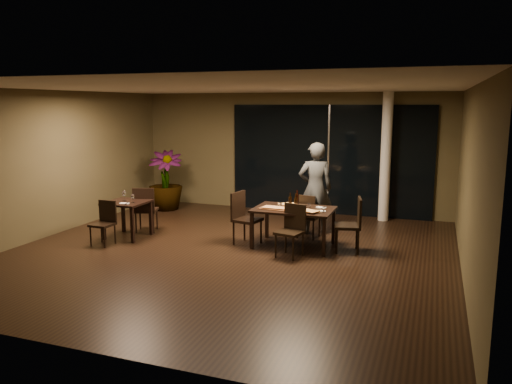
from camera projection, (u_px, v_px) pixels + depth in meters
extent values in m
plane|color=black|center=(230.00, 253.00, 9.23)|extent=(8.00, 8.00, 0.00)
cube|color=#4A4127|center=(291.00, 152.00, 12.72)|extent=(8.00, 0.10, 3.00)
cube|color=#4A4127|center=(78.00, 221.00, 5.22)|extent=(8.00, 0.10, 3.00)
cube|color=#4A4127|center=(49.00, 163.00, 10.33)|extent=(0.10, 8.00, 3.00)
cube|color=#4A4127|center=(473.00, 185.00, 7.62)|extent=(0.10, 8.00, 3.00)
cube|color=white|center=(228.00, 86.00, 8.71)|extent=(8.00, 8.00, 0.04)
cube|color=black|center=(329.00, 160.00, 12.33)|extent=(5.00, 0.06, 2.70)
cylinder|color=silver|center=(386.00, 157.00, 11.55)|extent=(0.24, 0.24, 3.00)
cube|color=black|center=(294.00, 209.00, 9.51)|extent=(1.50, 1.00, 0.04)
cube|color=black|center=(252.00, 231.00, 9.40)|extent=(0.06, 0.06, 0.71)
cube|color=black|center=(324.00, 237.00, 8.94)|extent=(0.06, 0.06, 0.71)
cube|color=black|center=(267.00, 221.00, 10.22)|extent=(0.06, 0.06, 0.71)
cube|color=black|center=(334.00, 226.00, 9.75)|extent=(0.06, 0.06, 0.71)
cube|color=black|center=(127.00, 202.00, 10.19)|extent=(0.80, 0.80, 0.04)
cube|color=black|center=(104.00, 223.00, 10.05)|extent=(0.06, 0.06, 0.71)
cube|color=black|center=(132.00, 225.00, 9.83)|extent=(0.06, 0.06, 0.71)
cube|color=black|center=(123.00, 216.00, 10.68)|extent=(0.06, 0.06, 0.71)
cube|color=black|center=(151.00, 218.00, 10.46)|extent=(0.06, 0.06, 0.71)
cube|color=black|center=(309.00, 217.00, 10.22)|extent=(0.48, 0.48, 0.05)
cylinder|color=black|center=(319.00, 226.00, 10.33)|extent=(0.03, 0.03, 0.43)
cylinder|color=black|center=(304.00, 224.00, 10.49)|extent=(0.03, 0.03, 0.43)
cylinder|color=black|center=(313.00, 230.00, 10.03)|extent=(0.03, 0.03, 0.43)
cylinder|color=black|center=(297.00, 228.00, 10.19)|extent=(0.03, 0.03, 0.43)
cube|color=black|center=(305.00, 207.00, 10.01)|extent=(0.42, 0.10, 0.48)
cube|color=black|center=(289.00, 233.00, 8.91)|extent=(0.53, 0.53, 0.05)
cylinder|color=black|center=(276.00, 246.00, 8.90)|extent=(0.04, 0.04, 0.45)
cylinder|color=black|center=(293.00, 249.00, 8.70)|extent=(0.04, 0.04, 0.45)
cylinder|color=black|center=(286.00, 241.00, 9.19)|extent=(0.04, 0.04, 0.45)
cylinder|color=black|center=(303.00, 244.00, 8.99)|extent=(0.04, 0.04, 0.45)
cube|color=black|center=(295.00, 217.00, 9.03)|extent=(0.43, 0.14, 0.50)
cube|color=black|center=(247.00, 220.00, 9.72)|extent=(0.56, 0.56, 0.05)
cylinder|color=black|center=(250.00, 236.00, 9.50)|extent=(0.04, 0.04, 0.49)
cylinder|color=black|center=(261.00, 231.00, 9.82)|extent=(0.04, 0.04, 0.49)
cylinder|color=black|center=(234.00, 233.00, 9.70)|extent=(0.04, 0.04, 0.49)
cylinder|color=black|center=(244.00, 229.00, 10.02)|extent=(0.04, 0.04, 0.49)
cube|color=black|center=(238.00, 205.00, 9.78)|extent=(0.14, 0.47, 0.54)
cube|color=black|center=(347.00, 226.00, 9.24)|extent=(0.56, 0.56, 0.05)
cylinder|color=black|center=(336.00, 236.00, 9.49)|extent=(0.04, 0.04, 0.48)
cylinder|color=black|center=(337.00, 241.00, 9.11)|extent=(0.04, 0.04, 0.48)
cylinder|color=black|center=(357.00, 236.00, 9.44)|extent=(0.04, 0.04, 0.48)
cylinder|color=black|center=(358.00, 242.00, 9.07)|extent=(0.04, 0.04, 0.48)
cube|color=black|center=(360.00, 212.00, 9.16)|extent=(0.14, 0.47, 0.54)
cube|color=black|center=(146.00, 210.00, 10.72)|extent=(0.58, 0.58, 0.05)
cylinder|color=black|center=(157.00, 219.00, 10.94)|extent=(0.04, 0.04, 0.46)
cylinder|color=black|center=(140.00, 219.00, 10.94)|extent=(0.04, 0.04, 0.46)
cylinder|color=black|center=(153.00, 223.00, 10.57)|extent=(0.04, 0.04, 0.46)
cylinder|color=black|center=(136.00, 223.00, 10.58)|extent=(0.04, 0.04, 0.46)
cube|color=black|center=(143.00, 200.00, 10.47)|extent=(0.44, 0.19, 0.51)
cube|color=black|center=(102.00, 225.00, 9.67)|extent=(0.41, 0.41, 0.05)
cylinder|color=black|center=(91.00, 236.00, 9.62)|extent=(0.03, 0.03, 0.41)
cylinder|color=black|center=(104.00, 238.00, 9.50)|extent=(0.03, 0.03, 0.41)
cylinder|color=black|center=(102.00, 232.00, 9.91)|extent=(0.03, 0.03, 0.41)
cylinder|color=black|center=(115.00, 234.00, 9.80)|extent=(0.03, 0.03, 0.41)
cube|color=black|center=(108.00, 212.00, 9.80)|extent=(0.40, 0.05, 0.45)
imported|color=#313437|center=(315.00, 188.00, 10.44)|extent=(0.77, 0.64, 1.94)
imported|color=#26531B|center=(166.00, 180.00, 12.89)|extent=(1.13, 1.13, 1.53)
cube|color=#4E2D19|center=(276.00, 209.00, 9.45)|extent=(0.66, 0.39, 0.01)
cube|color=#4A3017|center=(306.00, 211.00, 9.20)|extent=(0.55, 0.38, 0.01)
cylinder|color=#C23915|center=(290.00, 204.00, 9.85)|extent=(0.33, 0.33, 0.01)
cylinder|color=white|center=(280.00, 205.00, 9.65)|extent=(0.08, 0.08, 0.09)
cylinder|color=white|center=(309.00, 206.00, 9.55)|extent=(0.07, 0.07, 0.08)
cube|color=white|center=(320.00, 211.00, 9.23)|extent=(0.19, 0.12, 0.01)
cube|color=white|center=(321.00, 208.00, 9.54)|extent=(0.21, 0.16, 0.01)
cube|color=white|center=(124.00, 203.00, 9.95)|extent=(0.20, 0.14, 0.01)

